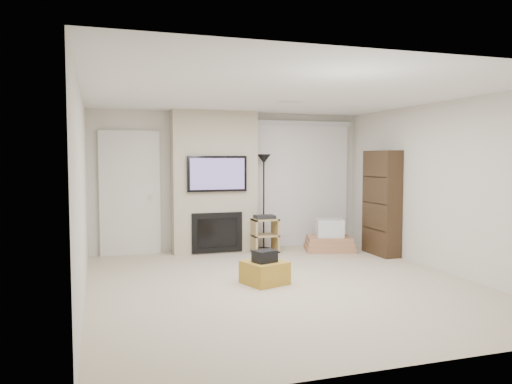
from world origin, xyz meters
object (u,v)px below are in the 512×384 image
object	(u,v)px
ottoman	(265,273)
box_stack	(329,239)
bookshelf	(382,203)
av_stand	(265,233)
floor_lamp	(264,175)

from	to	relation	value
ottoman	box_stack	distance (m)	2.65
ottoman	bookshelf	bearing A→B (deg)	26.67
ottoman	bookshelf	xyz separation A→B (m)	(2.57, 1.29, 0.75)
box_stack	bookshelf	distance (m)	1.14
av_stand	bookshelf	distance (m)	2.10
ottoman	floor_lamp	size ratio (longest dim) A/B	0.29
bookshelf	floor_lamp	bearing A→B (deg)	149.83
ottoman	floor_lamp	bearing A→B (deg)	71.75
bookshelf	ottoman	bearing A→B (deg)	-153.33
av_stand	bookshelf	world-z (taller)	bookshelf
av_stand	box_stack	bearing A→B (deg)	-11.72
ottoman	box_stack	bearing A→B (deg)	45.19
av_stand	box_stack	distance (m)	1.19
ottoman	bookshelf	world-z (taller)	bookshelf
box_stack	bookshelf	xyz separation A→B (m)	(0.70, -0.59, 0.68)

